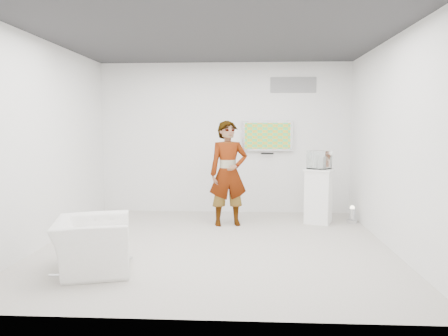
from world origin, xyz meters
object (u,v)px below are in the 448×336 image
Objects in this scene: tv at (267,136)px; floor_uplight at (352,215)px; armchair at (93,245)px; person at (228,173)px; pedestal at (319,196)px.

tv reaches higher than floor_uplight.
tv reaches higher than armchair.
person is at bearing -46.46° from armchair.
person reaches higher than floor_uplight.
armchair is 3.28× the size of floor_uplight.
pedestal is 0.70m from floor_uplight.
person is 3.01m from armchair.
floor_uplight is (3.75, 2.81, -0.17)m from armchair.
pedestal is (3.14, 2.79, 0.17)m from armchair.
armchair is at bearing -133.93° from person.
tv is 2.23m from floor_uplight.
tv is 1.49m from person.
person is (-0.73, -1.14, -0.63)m from tv.
floor_uplight is (2.23, 0.28, -0.77)m from person.
armchair is at bearing -143.16° from floor_uplight.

